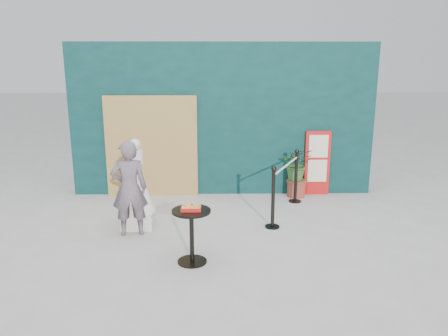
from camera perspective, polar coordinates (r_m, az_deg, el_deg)
ground at (r=6.14m, az=0.19°, el=-11.87°), size 60.00×60.00×0.00m
back_wall at (r=8.75m, az=-0.21°, el=6.31°), size 6.00×0.30×3.00m
bamboo_fence at (r=8.72m, az=-9.44°, el=2.76°), size 1.80×0.08×2.00m
woman at (r=6.86m, az=-12.26°, el=-2.64°), size 0.61×0.46×1.50m
menu_board at (r=8.94m, az=12.08°, el=0.63°), size 0.50×0.07×1.30m
statue at (r=7.20m, az=-11.26°, el=-3.05°), size 0.57×0.57×1.46m
cafe_table at (r=5.89m, az=-4.25°, el=-7.80°), size 0.52×0.52×0.75m
food_basket at (r=5.79m, az=-4.28°, el=-5.14°), size 0.26×0.19×0.11m
planter at (r=8.75m, az=9.51°, el=-0.05°), size 0.58×0.51×0.99m
stanchion_barrier at (r=7.76m, az=8.03°, el=-2.46°), size 0.84×1.54×1.03m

